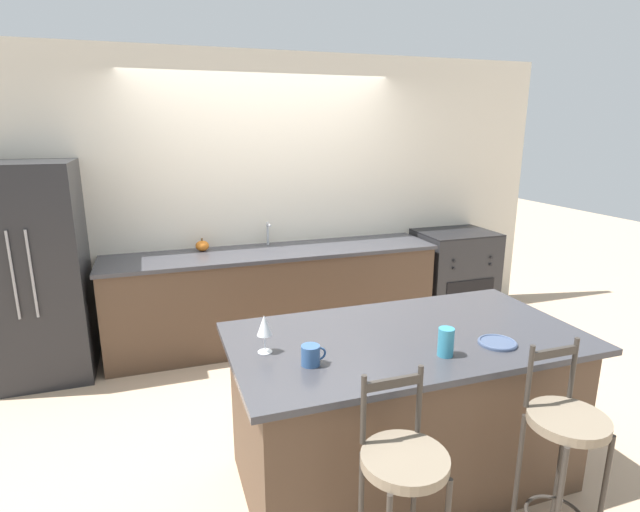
# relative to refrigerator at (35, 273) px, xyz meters

# --- Properties ---
(ground_plane) EXTENTS (18.00, 18.00, 0.00)m
(ground_plane) POSITION_rel_refrigerator_xyz_m (1.98, -0.35, -0.88)
(ground_plane) COLOR tan
(wall_back) EXTENTS (6.00, 0.07, 2.70)m
(wall_back) POSITION_rel_refrigerator_xyz_m (1.98, 0.38, 0.47)
(wall_back) COLOR beige
(wall_back) RESTS_ON ground_plane
(back_counter) EXTENTS (3.09, 0.71, 0.90)m
(back_counter) POSITION_rel_refrigerator_xyz_m (1.98, 0.04, -0.43)
(back_counter) COLOR #4C3828
(back_counter) RESTS_ON ground_plane
(sink_faucet) EXTENTS (0.02, 0.13, 0.22)m
(sink_faucet) POSITION_rel_refrigerator_xyz_m (1.98, 0.25, 0.16)
(sink_faucet) COLOR #ADAFB5
(sink_faucet) RESTS_ON back_counter
(kitchen_island) EXTENTS (1.96, 1.05, 0.90)m
(kitchen_island) POSITION_rel_refrigerator_xyz_m (2.22, -2.11, -0.43)
(kitchen_island) COLOR #4C3828
(kitchen_island) RESTS_ON ground_plane
(refrigerator) EXTENTS (0.76, 0.75, 1.77)m
(refrigerator) POSITION_rel_refrigerator_xyz_m (0.00, 0.00, 0.00)
(refrigerator) COLOR #232326
(refrigerator) RESTS_ON ground_plane
(oven_range) EXTENTS (0.78, 0.66, 0.95)m
(oven_range) POSITION_rel_refrigerator_xyz_m (3.96, 0.04, -0.41)
(oven_range) COLOR #28282B
(oven_range) RESTS_ON ground_plane
(bar_stool_near) EXTENTS (0.35, 0.35, 1.07)m
(bar_stool_near) POSITION_rel_refrigerator_xyz_m (1.81, -2.87, -0.27)
(bar_stool_near) COLOR #332D28
(bar_stool_near) RESTS_ON ground_plane
(bar_stool_far) EXTENTS (0.35, 0.35, 1.07)m
(bar_stool_far) POSITION_rel_refrigerator_xyz_m (2.64, -2.86, -0.27)
(bar_stool_far) COLOR #332D28
(bar_stool_far) RESTS_ON ground_plane
(dinner_plate) EXTENTS (0.20, 0.20, 0.02)m
(dinner_plate) POSITION_rel_refrigerator_xyz_m (2.62, -2.37, 0.03)
(dinner_plate) COLOR #425170
(dinner_plate) RESTS_ON kitchen_island
(wine_glass) EXTENTS (0.08, 0.08, 0.20)m
(wine_glass) POSITION_rel_refrigerator_xyz_m (1.43, -2.07, 0.16)
(wine_glass) COLOR white
(wine_glass) RESTS_ON kitchen_island
(coffee_mug) EXTENTS (0.13, 0.09, 0.10)m
(coffee_mug) POSITION_rel_refrigerator_xyz_m (1.61, -2.27, 0.07)
(coffee_mug) COLOR #335689
(coffee_mug) RESTS_ON kitchen_island
(tumbler_cup) EXTENTS (0.08, 0.08, 0.15)m
(tumbler_cup) POSITION_rel_refrigerator_xyz_m (2.28, -2.40, 0.09)
(tumbler_cup) COLOR teal
(tumbler_cup) RESTS_ON kitchen_island
(pumpkin_decoration) EXTENTS (0.12, 0.12, 0.12)m
(pumpkin_decoration) POSITION_rel_refrigerator_xyz_m (1.35, 0.22, 0.07)
(pumpkin_decoration) COLOR orange
(pumpkin_decoration) RESTS_ON back_counter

